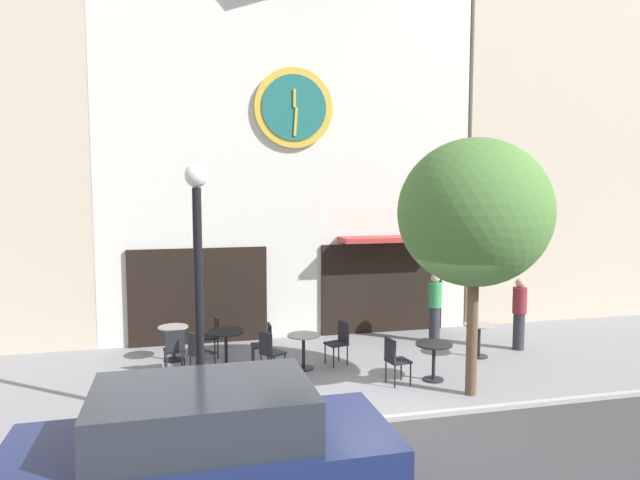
{
  "coord_description": "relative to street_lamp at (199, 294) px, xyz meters",
  "views": [
    {
      "loc": [
        -3.68,
        -8.31,
        3.76
      ],
      "look_at": [
        -0.99,
        2.72,
        2.69
      ],
      "focal_mm": 31.99,
      "sensor_mm": 36.0,
      "label": 1
    }
  ],
  "objects": [
    {
      "name": "ground_plane",
      "position": [
        3.45,
        -0.58,
        -2.11
      ],
      "size": [
        26.55,
        10.75,
        0.13
      ],
      "color": "gray"
    },
    {
      "name": "clock_building",
      "position": [
        2.46,
        6.08,
        3.59
      ],
      "size": [
        9.31,
        3.92,
        11.04
      ],
      "color": "silver",
      "rests_on": "ground_plane"
    },
    {
      "name": "neighbor_building_right",
      "position": [
        10.64,
        6.82,
        4.29
      ],
      "size": [
        6.83,
        4.05,
        12.75
      ],
      "color": "beige",
      "rests_on": "ground_plane"
    },
    {
      "name": "street_lamp",
      "position": [
        0.0,
        0.0,
        0.0
      ],
      "size": [
        0.36,
        0.36,
        4.1
      ],
      "color": "black",
      "rests_on": "ground_plane"
    },
    {
      "name": "street_tree",
      "position": [
        4.8,
        0.13,
        1.21
      ],
      "size": [
        2.76,
        2.49,
        4.61
      ],
      "color": "brown",
      "rests_on": "ground_plane"
    },
    {
      "name": "cafe_table_leftmost",
      "position": [
        -0.46,
        3.5,
        -1.58
      ],
      "size": [
        0.64,
        0.64,
        0.75
      ],
      "color": "black",
      "rests_on": "ground_plane"
    },
    {
      "name": "cafe_table_center_left",
      "position": [
        0.61,
        2.81,
        -1.52
      ],
      "size": [
        0.78,
        0.78,
        0.76
      ],
      "color": "black",
      "rests_on": "ground_plane"
    },
    {
      "name": "cafe_table_center_right",
      "position": [
        2.15,
        2.26,
        -1.59
      ],
      "size": [
        0.66,
        0.66,
        0.72
      ],
      "color": "black",
      "rests_on": "ground_plane"
    },
    {
      "name": "cafe_table_near_curb",
      "position": [
        4.47,
        0.99,
        -1.57
      ],
      "size": [
        0.71,
        0.71,
        0.73
      ],
      "color": "black",
      "rests_on": "ground_plane"
    },
    {
      "name": "cafe_table_center",
      "position": [
        6.09,
        2.16,
        -1.59
      ],
      "size": [
        0.65,
        0.65,
        0.73
      ],
      "color": "black",
      "rests_on": "ground_plane"
    },
    {
      "name": "cafe_chair_under_awning",
      "position": [
        -0.42,
        2.62,
        -1.56
      ],
      "size": [
        0.45,
        0.45,
        0.9
      ],
      "color": "black",
      "rests_on": "ground_plane"
    },
    {
      "name": "cafe_chair_near_tree",
      "position": [
        1.41,
        2.63,
        -1.56
      ],
      "size": [
        0.4,
        0.4,
        0.9
      ],
      "color": "black",
      "rests_on": "ground_plane"
    },
    {
      "name": "cafe_chair_corner",
      "position": [
        0.37,
        3.57,
        -1.56
      ],
      "size": [
        0.45,
        0.45,
        0.9
      ],
      "color": "black",
      "rests_on": "ground_plane"
    },
    {
      "name": "cafe_chair_outer",
      "position": [
        3.64,
        0.94,
        -1.56
      ],
      "size": [
        0.46,
        0.46,
        0.9
      ],
      "color": "black",
      "rests_on": "ground_plane"
    },
    {
      "name": "cafe_chair_right_end",
      "position": [
        0.05,
        2.26,
        -1.56
      ],
      "size": [
        0.56,
        0.56,
        0.9
      ],
      "color": "black",
      "rests_on": "ground_plane"
    },
    {
      "name": "cafe_chair_left_end",
      "position": [
        1.41,
        2.0,
        -1.56
      ],
      "size": [
        0.54,
        0.54,
        0.9
      ],
      "color": "black",
      "rests_on": "ground_plane"
    },
    {
      "name": "cafe_chair_by_entrance",
      "position": [
        2.97,
        2.41,
        -1.56
      ],
      "size": [
        0.5,
        0.5,
        0.9
      ],
      "color": "black",
      "rests_on": "ground_plane"
    },
    {
      "name": "pedestrian_maroon",
      "position": [
        7.29,
        2.48,
        -1.22
      ],
      "size": [
        0.45,
        0.45,
        1.67
      ],
      "color": "#2D2D38",
      "rests_on": "ground_plane"
    },
    {
      "name": "pedestrian_green",
      "position": [
        5.68,
        3.54,
        -1.22
      ],
      "size": [
        0.36,
        0.36,
        1.67
      ],
      "color": "#2D2D38",
      "rests_on": "ground_plane"
    },
    {
      "name": "parked_car_navy",
      "position": [
        -0.05,
        -2.7,
        -1.32
      ],
      "size": [
        4.31,
        2.04,
        1.55
      ],
      "color": "navy",
      "rests_on": "ground_plane"
    }
  ]
}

